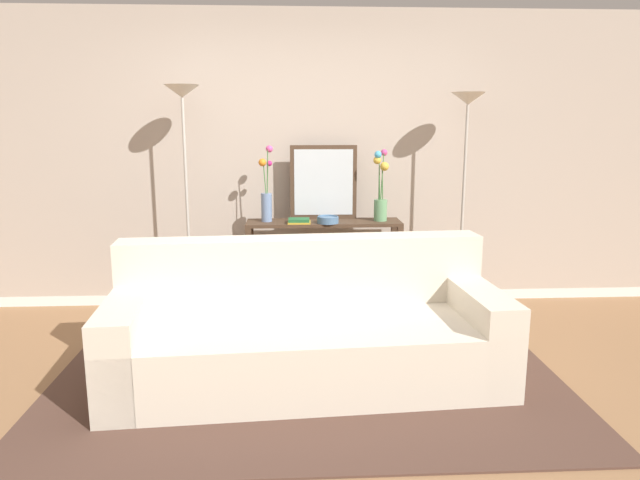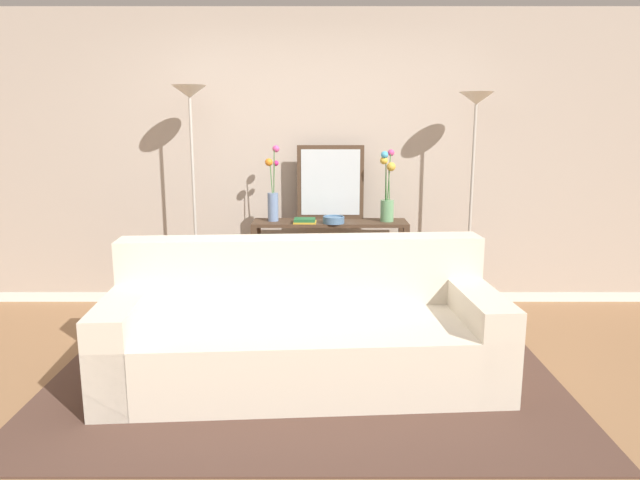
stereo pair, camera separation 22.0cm
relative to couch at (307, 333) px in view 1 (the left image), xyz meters
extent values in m
cube|color=#936B47|center=(-0.11, -0.30, -0.32)|extent=(16.00, 16.00, 0.02)
cube|color=white|center=(-0.11, 1.70, -0.26)|extent=(12.00, 0.15, 0.09)
cube|color=#B7A899|center=(-0.11, 1.70, 1.04)|extent=(12.00, 0.14, 2.52)
cube|color=#51382D|center=(0.00, -0.17, -0.30)|extent=(3.28, 1.92, 0.01)
cube|color=beige|center=(0.00, -0.07, -0.10)|extent=(2.52, 1.16, 0.42)
cube|color=beige|center=(-0.02, 0.30, 0.34)|extent=(2.47, 0.42, 0.46)
cube|color=beige|center=(-1.10, -0.14, -0.01)|extent=(0.31, 1.01, 0.60)
cube|color=beige|center=(1.11, 0.01, -0.01)|extent=(0.31, 1.01, 0.60)
cube|color=#473323|center=(0.19, 1.34, 0.49)|extent=(1.32, 0.34, 0.03)
cube|color=#473323|center=(0.19, 1.34, -0.16)|extent=(1.22, 0.29, 0.01)
cube|color=#473323|center=(-0.45, 1.20, 0.09)|extent=(0.05, 0.05, 0.78)
cube|color=#473323|center=(0.83, 1.20, 0.09)|extent=(0.05, 0.05, 0.78)
cube|color=#473323|center=(-0.45, 1.49, 0.09)|extent=(0.05, 0.05, 0.78)
cube|color=#473323|center=(0.83, 1.49, 0.09)|extent=(0.05, 0.05, 0.78)
cylinder|color=#B7B2A8|center=(-0.95, 1.26, -0.30)|extent=(0.26, 0.26, 0.02)
cylinder|color=#B7B2A8|center=(-0.95, 1.26, 0.62)|extent=(0.02, 0.02, 1.82)
cone|color=silver|center=(-0.95, 1.26, 1.58)|extent=(0.28, 0.28, 0.10)
cylinder|color=#B7B2A8|center=(1.37, 1.26, -0.30)|extent=(0.26, 0.26, 0.02)
cylinder|color=#B7B2A8|center=(1.37, 1.26, 0.60)|extent=(0.02, 0.02, 1.76)
cone|color=silver|center=(1.37, 1.26, 1.53)|extent=(0.28, 0.28, 0.10)
cube|color=#473323|center=(0.20, 1.48, 0.82)|extent=(0.58, 0.02, 0.64)
cube|color=silver|center=(0.20, 1.47, 0.82)|extent=(0.51, 0.01, 0.57)
cylinder|color=#6B84AD|center=(-0.30, 1.36, 0.63)|extent=(0.09, 0.09, 0.24)
cylinder|color=#3D7538|center=(-0.28, 1.36, 0.93)|extent=(0.02, 0.04, 0.37)
sphere|color=#E24B93|center=(-0.26, 1.37, 1.12)|extent=(0.06, 0.06, 0.06)
cylinder|color=#3D7538|center=(-0.31, 1.35, 0.88)|extent=(0.03, 0.03, 0.26)
sphere|color=orange|center=(-0.32, 1.34, 1.01)|extent=(0.07, 0.07, 0.07)
cylinder|color=#3D7538|center=(-0.28, 1.36, 0.87)|extent=(0.02, 0.03, 0.25)
sphere|color=#C72472|center=(-0.27, 1.37, 1.00)|extent=(0.05, 0.05, 0.05)
cylinder|color=#669E6B|center=(0.68, 1.34, 0.60)|extent=(0.11, 0.11, 0.18)
cylinder|color=#3D7538|center=(0.66, 1.34, 0.86)|extent=(0.01, 0.02, 0.33)
sphere|color=gold|center=(0.64, 1.34, 1.02)|extent=(0.07, 0.07, 0.07)
cylinder|color=#3D7538|center=(0.69, 1.35, 0.89)|extent=(0.02, 0.02, 0.40)
sphere|color=#CC4485|center=(0.71, 1.37, 1.09)|extent=(0.06, 0.06, 0.06)
cylinder|color=#3D7538|center=(0.66, 1.33, 0.88)|extent=(0.02, 0.03, 0.38)
sphere|color=#47AAD5|center=(0.65, 1.32, 1.07)|extent=(0.06, 0.06, 0.06)
cylinder|color=#3D7538|center=(0.69, 1.33, 0.83)|extent=(0.02, 0.02, 0.28)
sphere|color=gold|center=(0.70, 1.31, 0.97)|extent=(0.08, 0.08, 0.08)
cylinder|color=#4C7093|center=(0.22, 1.24, 0.53)|extent=(0.18, 0.18, 0.05)
torus|color=#4C7093|center=(0.22, 1.24, 0.56)|extent=(0.18, 0.18, 0.01)
cube|color=gold|center=(-0.02, 1.26, 0.51)|extent=(0.19, 0.16, 0.01)
cube|color=#236033|center=(-0.02, 1.26, 0.53)|extent=(0.18, 0.15, 0.02)
cube|color=tan|center=(-0.33, 1.34, -0.25)|extent=(0.05, 0.14, 0.12)
cube|color=#B77F33|center=(-0.28, 1.34, -0.25)|extent=(0.05, 0.17, 0.12)
cube|color=gold|center=(-0.23, 1.34, -0.26)|extent=(0.03, 0.16, 0.10)
cube|color=maroon|center=(-0.20, 1.34, -0.25)|extent=(0.03, 0.17, 0.12)
cube|color=navy|center=(-0.17, 1.34, -0.25)|extent=(0.03, 0.17, 0.12)
cube|color=#236033|center=(-0.14, 1.34, -0.26)|extent=(0.03, 0.17, 0.10)
cube|color=#2D2D33|center=(-0.10, 1.34, -0.24)|extent=(0.05, 0.14, 0.13)
camera|label=1|loc=(-0.11, -3.59, 1.35)|focal=32.82mm
camera|label=2|loc=(0.11, -3.60, 1.35)|focal=32.82mm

